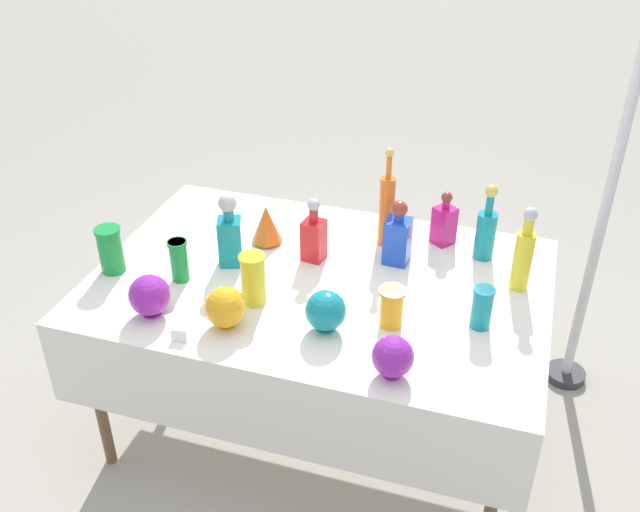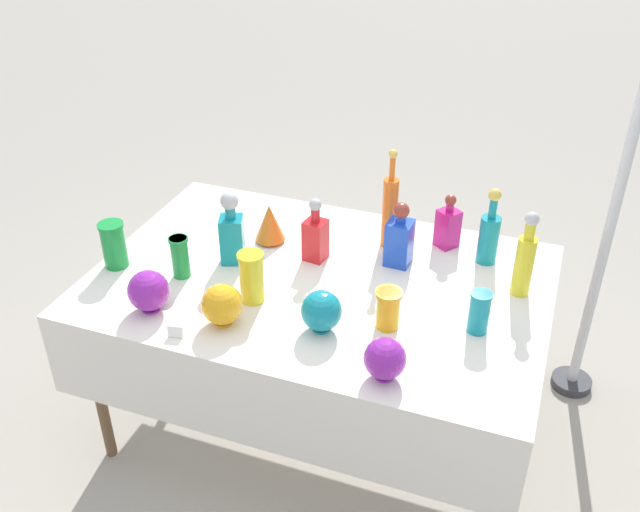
# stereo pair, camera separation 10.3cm
# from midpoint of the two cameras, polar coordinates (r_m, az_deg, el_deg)

# --- Properties ---
(ground_plane) EXTENTS (40.00, 40.00, 0.00)m
(ground_plane) POSITION_cam_midpoint_polar(r_m,az_deg,el_deg) (3.19, -0.95, -13.20)
(ground_plane) COLOR #A0998C
(display_table) EXTENTS (1.70, 1.13, 0.76)m
(display_table) POSITION_cam_midpoint_polar(r_m,az_deg,el_deg) (2.70, -1.35, -3.27)
(display_table) COLOR white
(display_table) RESTS_ON ground
(tall_bottle_0) EXTENTS (0.06, 0.06, 0.42)m
(tall_bottle_0) POSITION_cam_midpoint_polar(r_m,az_deg,el_deg) (2.85, 4.32, 3.85)
(tall_bottle_0) COLOR orange
(tall_bottle_0) RESTS_ON display_table
(tall_bottle_1) EXTENTS (0.08, 0.08, 0.32)m
(tall_bottle_1) POSITION_cam_midpoint_polar(r_m,az_deg,el_deg) (2.83, 12.12, 2.01)
(tall_bottle_1) COLOR teal
(tall_bottle_1) RESTS_ON display_table
(tall_bottle_2) EXTENTS (0.07, 0.07, 0.34)m
(tall_bottle_2) POSITION_cam_midpoint_polar(r_m,az_deg,el_deg) (2.66, 14.91, 0.12)
(tall_bottle_2) COLOR yellow
(tall_bottle_2) RESTS_ON display_table
(square_decanter_0) EXTENTS (0.11, 0.11, 0.23)m
(square_decanter_0) POSITION_cam_midpoint_polar(r_m,az_deg,el_deg) (2.91, 8.91, 2.66)
(square_decanter_0) COLOR #C61972
(square_decanter_0) RESTS_ON display_table
(square_decanter_1) EXTENTS (0.10, 0.10, 0.26)m
(square_decanter_1) POSITION_cam_midpoint_polar(r_m,az_deg,el_deg) (2.76, 5.17, 1.56)
(square_decanter_1) COLOR blue
(square_decanter_1) RESTS_ON display_table
(square_decanter_2) EXTENTS (0.11, 0.11, 0.30)m
(square_decanter_2) POSITION_cam_midpoint_polar(r_m,az_deg,el_deg) (2.76, -8.26, 1.81)
(square_decanter_2) COLOR teal
(square_decanter_2) RESTS_ON display_table
(square_decanter_3) EXTENTS (0.09, 0.09, 0.26)m
(square_decanter_3) POSITION_cam_midpoint_polar(r_m,az_deg,el_deg) (2.77, -1.57, 1.63)
(square_decanter_3) COLOR red
(square_decanter_3) RESTS_ON display_table
(slender_vase_0) EXTENTS (0.10, 0.10, 0.19)m
(slender_vase_0) POSITION_cam_midpoint_polar(r_m,az_deg,el_deg) (2.82, -17.44, 0.56)
(slender_vase_0) COLOR #198C38
(slender_vase_0) RESTS_ON display_table
(slender_vase_1) EXTENTS (0.08, 0.08, 0.16)m
(slender_vase_1) POSITION_cam_midpoint_polar(r_m,az_deg,el_deg) (2.46, 11.68, -3.98)
(slender_vase_1) COLOR teal
(slender_vase_1) RESTS_ON display_table
(slender_vase_2) EXTENTS (0.09, 0.09, 0.15)m
(slender_vase_2) POSITION_cam_midpoint_polar(r_m,az_deg,el_deg) (2.43, 4.55, -4.00)
(slender_vase_2) COLOR orange
(slender_vase_2) RESTS_ON display_table
(slender_vase_3) EXTENTS (0.10, 0.10, 0.19)m
(slender_vase_3) POSITION_cam_midpoint_polar(r_m,az_deg,el_deg) (2.54, -6.53, -1.74)
(slender_vase_3) COLOR yellow
(slender_vase_3) RESTS_ON display_table
(slender_vase_4) EXTENTS (0.07, 0.07, 0.17)m
(slender_vase_4) POSITION_cam_midpoint_polar(r_m,az_deg,el_deg) (2.71, -12.30, -0.26)
(slender_vase_4) COLOR #198C38
(slender_vase_4) RESTS_ON display_table
(fluted_vase_0) EXTENTS (0.12, 0.12, 0.17)m
(fluted_vase_0) POSITION_cam_midpoint_polar(r_m,az_deg,el_deg) (2.89, -5.33, 2.56)
(fluted_vase_0) COLOR orange
(fluted_vase_0) RESTS_ON display_table
(round_bowl_0) EXTENTS (0.13, 0.13, 0.14)m
(round_bowl_0) POSITION_cam_midpoint_polar(r_m,az_deg,el_deg) (2.23, 4.52, -8.05)
(round_bowl_0) COLOR purple
(round_bowl_0) RESTS_ON display_table
(round_bowl_1) EXTENTS (0.14, 0.14, 0.15)m
(round_bowl_1) POSITION_cam_midpoint_polar(r_m,az_deg,el_deg) (2.40, -0.78, -4.42)
(round_bowl_1) COLOR teal
(round_bowl_1) RESTS_ON display_table
(round_bowl_2) EXTENTS (0.14, 0.14, 0.15)m
(round_bowl_2) POSITION_cam_midpoint_polar(r_m,az_deg,el_deg) (2.45, -8.79, -4.09)
(round_bowl_2) COLOR orange
(round_bowl_2) RESTS_ON display_table
(round_bowl_3) EXTENTS (0.15, 0.15, 0.15)m
(round_bowl_3) POSITION_cam_midpoint_polar(r_m,az_deg,el_deg) (2.55, -14.61, -3.08)
(round_bowl_3) COLOR purple
(round_bowl_3) RESTS_ON display_table
(price_tag_left) EXTENTS (0.05, 0.02, 0.04)m
(price_tag_left) POSITION_cam_midpoint_polar(r_m,az_deg,el_deg) (2.44, -12.42, -6.29)
(price_tag_left) COLOR white
(price_tag_left) RESTS_ON display_table
(canopy_pole) EXTENTS (0.18, 0.18, 2.65)m
(canopy_pole) POSITION_cam_midpoint_polar(r_m,az_deg,el_deg) (3.01, 21.57, 6.21)
(canopy_pole) COLOR silver
(canopy_pole) RESTS_ON ground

